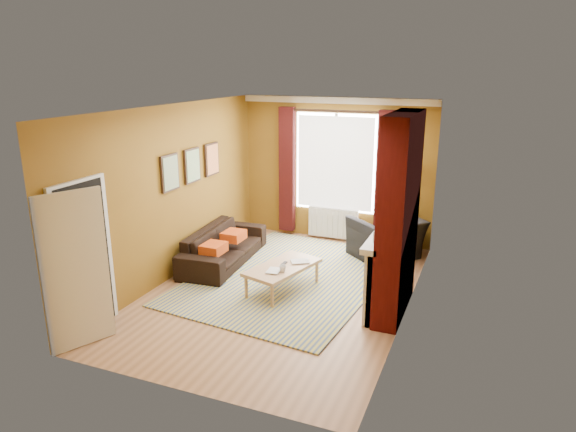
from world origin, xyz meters
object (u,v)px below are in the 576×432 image
at_px(sofa, 224,246).
at_px(coffee_table, 283,268).
at_px(floor_lamp, 412,181).
at_px(wicker_stool, 365,237).
at_px(armchair, 386,238).

height_order(sofa, coffee_table, sofa).
xyz_separation_m(coffee_table, floor_lamp, (1.52, 2.38, 1.00)).
height_order(sofa, wicker_stool, sofa).
bearing_deg(sofa, floor_lamp, -64.77).
bearing_deg(wicker_stool, floor_lamp, -0.00).
height_order(coffee_table, wicker_stool, wicker_stool).
bearing_deg(floor_lamp, wicker_stool, 180.00).
height_order(armchair, wicker_stool, armchair).
distance_m(sofa, armchair, 2.93).
distance_m(armchair, wicker_stool, 0.61).
bearing_deg(sofa, wicker_stool, -56.19).
xyz_separation_m(sofa, floor_lamp, (2.95, 1.67, 1.07)).
bearing_deg(floor_lamp, sofa, -150.46).
bearing_deg(floor_lamp, coffee_table, -122.64).
height_order(armchair, coffee_table, armchair).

